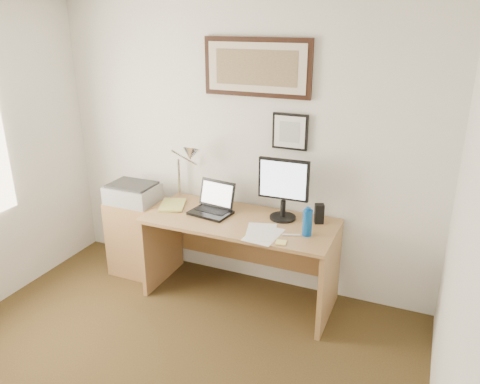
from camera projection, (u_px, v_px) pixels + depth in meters
The scene contains 18 objects.
wall_back at pixel (241, 149), 4.09m from camera, with size 3.50×0.02×2.50m, color white.
wall_right at pixel (465, 330), 1.73m from camera, with size 0.02×4.00×2.50m, color white.
side_cabinet at pixel (139, 236), 4.47m from camera, with size 0.50×0.40×0.73m, color olive.
water_bottle at pixel (307, 223), 3.58m from camera, with size 0.07×0.07×0.21m, color #0B4794.
bottle_cap at pixel (308, 209), 3.54m from camera, with size 0.04×0.04×0.02m, color #0B4794.
speaker at pixel (319, 214), 3.80m from camera, with size 0.07×0.06×0.16m, color black.
paper_sheet_a at pixel (263, 235), 3.62m from camera, with size 0.23×0.33×0.00m, color white.
paper_sheet_b at pixel (261, 232), 3.66m from camera, with size 0.23×0.33×0.00m, color white.
sticky_pad at pixel (281, 242), 3.49m from camera, with size 0.08×0.08×0.01m, color #FEEC78.
marker_pen at pixel (291, 235), 3.60m from camera, with size 0.02×0.02×0.14m, color white.
book at pixel (161, 205), 4.16m from camera, with size 0.21×0.29×0.02m, color #C2BF5B.
desk at pixel (244, 241), 4.05m from camera, with size 1.60×0.70×0.75m.
laptop at pixel (213, 206), 4.02m from camera, with size 0.37×0.34×0.26m.
lcd_monitor at pixel (283, 186), 3.80m from camera, with size 0.42×0.22×0.52m.
printer at pixel (133, 193), 4.28m from camera, with size 0.44×0.34×0.18m.
desk_lamp at pixel (190, 156), 4.10m from camera, with size 0.29×0.27×0.53m.
picture_large at pixel (257, 67), 3.77m from camera, with size 0.92×0.04×0.47m.
picture_small at pixel (290, 132), 3.83m from camera, with size 0.30×0.03×0.30m.
Camera 1 is at (1.55, -1.65, 2.34)m, focal length 35.00 mm.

